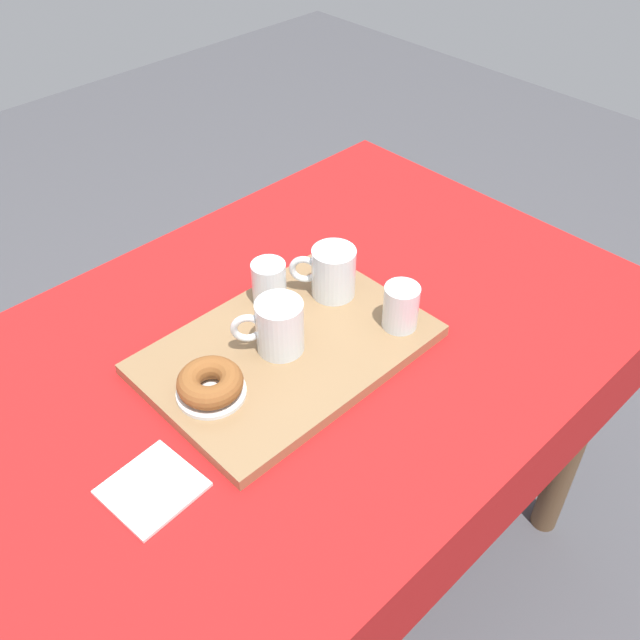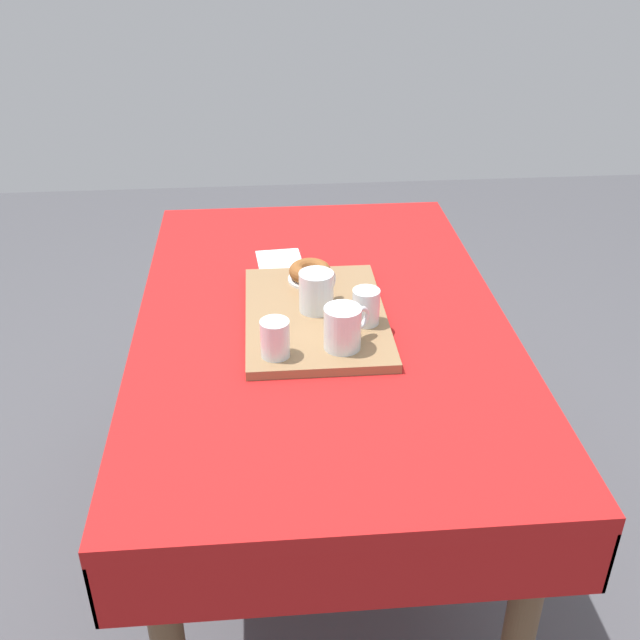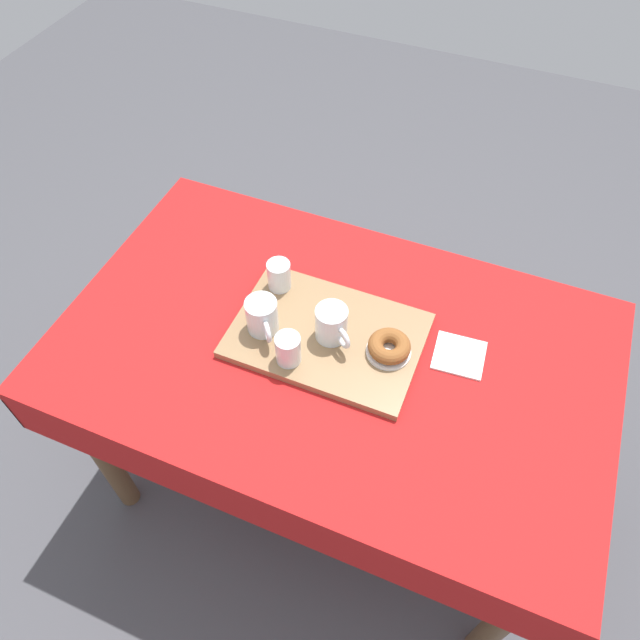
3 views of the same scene
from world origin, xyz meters
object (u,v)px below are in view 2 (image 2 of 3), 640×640
object	(u,v)px
tea_mug_right	(317,292)
paper_napkin	(279,260)
tea_mug_left	(343,329)
sugar_donut_left	(310,271)
water_glass_near	(366,308)
water_glass_far	(275,340)
donut_plate_left	(310,279)
dining_table	(321,352)
serving_tray	(316,316)

from	to	relation	value
tea_mug_right	paper_napkin	bearing A→B (deg)	13.83
tea_mug_left	sugar_donut_left	distance (m)	0.32
water_glass_near	paper_napkin	bearing A→B (deg)	25.47
water_glass_far	donut_plate_left	xyz separation A→B (m)	(0.33, -0.10, -0.03)
donut_plate_left	dining_table	bearing A→B (deg)	-173.00
tea_mug_left	tea_mug_right	world-z (taller)	same
dining_table	donut_plate_left	world-z (taller)	donut_plate_left
tea_mug_left	tea_mug_right	distance (m)	0.17
sugar_donut_left	water_glass_near	bearing A→B (deg)	-153.21
tea_mug_left	donut_plate_left	size ratio (longest dim) A/B	0.96
dining_table	water_glass_near	xyz separation A→B (m)	(-0.08, -0.09, 0.16)
water_glass_near	paper_napkin	size ratio (longest dim) A/B	0.67
dining_table	paper_napkin	world-z (taller)	paper_napkin
tea_mug_right	water_glass_near	size ratio (longest dim) A/B	1.32
dining_table	serving_tray	size ratio (longest dim) A/B	2.94
tea_mug_right	donut_plate_left	distance (m)	0.15
dining_table	serving_tray	bearing A→B (deg)	144.32
water_glass_near	sugar_donut_left	distance (m)	0.24
dining_table	serving_tray	xyz separation A→B (m)	(-0.02, 0.02, 0.11)
tea_mug_left	sugar_donut_left	world-z (taller)	tea_mug_left
tea_mug_left	paper_napkin	world-z (taller)	tea_mug_left
tea_mug_left	donut_plate_left	world-z (taller)	tea_mug_left
water_glass_near	sugar_donut_left	world-z (taller)	water_glass_near
tea_mug_right	sugar_donut_left	world-z (taller)	tea_mug_right
dining_table	water_glass_far	world-z (taller)	water_glass_far
water_glass_far	sugar_donut_left	xyz separation A→B (m)	(0.33, -0.10, -0.01)
dining_table	donut_plate_left	size ratio (longest dim) A/B	12.54
water_glass_near	tea_mug_right	bearing A→B (deg)	56.26
water_glass_near	paper_napkin	xyz separation A→B (m)	(0.38, 0.18, -0.06)
donut_plate_left	paper_napkin	size ratio (longest dim) A/B	0.90
serving_tray	tea_mug_right	xyz separation A→B (m)	(0.01, -0.00, 0.06)
tea_mug_left	water_glass_near	world-z (taller)	tea_mug_left
tea_mug_right	paper_napkin	world-z (taller)	tea_mug_right
tea_mug_right	water_glass_far	bearing A→B (deg)	151.57
water_glass_far	donut_plate_left	bearing A→B (deg)	-16.10
tea_mug_right	donut_plate_left	world-z (taller)	tea_mug_right
dining_table	paper_napkin	distance (m)	0.33
water_glass_near	sugar_donut_left	bearing A→B (deg)	26.79
dining_table	paper_napkin	size ratio (longest dim) A/B	11.27
water_glass_near	dining_table	bearing A→B (deg)	49.58
serving_tray	tea_mug_right	distance (m)	0.06
tea_mug_left	water_glass_near	size ratio (longest dim) A/B	1.30
water_glass_near	donut_plate_left	distance (m)	0.24
water_glass_far	paper_napkin	size ratio (longest dim) A/B	0.67
tea_mug_left	water_glass_far	xyz separation A→B (m)	(-0.02, 0.14, -0.01)
dining_table	tea_mug_right	size ratio (longest dim) A/B	12.78
paper_napkin	sugar_donut_left	bearing A→B (deg)	-156.33
tea_mug_right	sugar_donut_left	xyz separation A→B (m)	(0.15, 0.01, -0.02)
serving_tray	sugar_donut_left	size ratio (longest dim) A/B	4.51
serving_tray	donut_plate_left	bearing A→B (deg)	0.37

